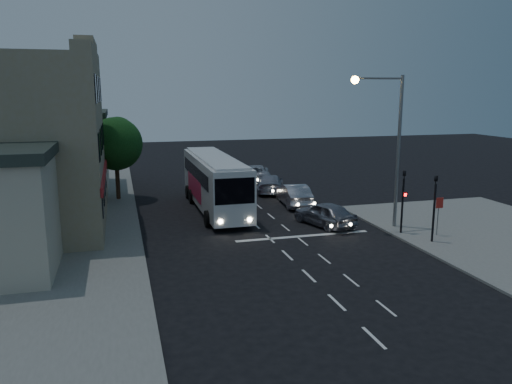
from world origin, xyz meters
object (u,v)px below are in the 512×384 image
object	(u,v)px
car_sedan_b	(270,183)
street_tree	(115,141)
car_sedan_a	(294,195)
traffic_signal_side	(435,200)
tour_bus	(215,181)
car_sedan_c	(256,173)
regulatory_sign	(439,210)
car_suv	(325,214)
streetlight	(389,134)
traffic_signal_main	(403,194)

from	to	relation	value
car_sedan_b	street_tree	xyz separation A→B (m)	(-12.13, 0.23, 3.77)
car_sedan_a	street_tree	world-z (taller)	street_tree
traffic_signal_side	street_tree	bearing A→B (deg)	135.50
tour_bus	car_sedan_c	xyz separation A→B (m)	(5.78, 10.25, -1.29)
tour_bus	regulatory_sign	world-z (taller)	tour_bus
regulatory_sign	car_suv	bearing A→B (deg)	142.19
car_suv	regulatory_sign	distance (m)	6.64
traffic_signal_side	streetlight	xyz separation A→B (m)	(-0.96, 3.40, 3.31)
tour_bus	car_sedan_c	size ratio (longest dim) A/B	2.26
street_tree	car_sedan_a	bearing A→B (deg)	-23.40
car_suv	car_sedan_c	world-z (taller)	car_suv
car_sedan_a	car_sedan_c	bearing A→B (deg)	-84.12
car_sedan_a	traffic_signal_main	xyz separation A→B (m)	(3.42, -8.89, 1.63)
car_suv	car_sedan_a	world-z (taller)	car_sedan_a
traffic_signal_main	regulatory_sign	xyz separation A→B (m)	(1.70, -1.01, -0.82)
tour_bus	regulatory_sign	size ratio (longest dim) A/B	5.64
car_sedan_a	traffic_signal_side	size ratio (longest dim) A/B	1.18
car_sedan_b	streetlight	bearing A→B (deg)	123.70
car_suv	car_sedan_a	xyz separation A→B (m)	(0.08, 5.86, 0.03)
traffic_signal_main	car_suv	bearing A→B (deg)	139.22
streetlight	street_tree	bearing A→B (deg)	140.49
car_sedan_c	traffic_signal_main	bearing A→B (deg)	113.63
traffic_signal_main	car_sedan_c	bearing A→B (deg)	100.20
car_sedan_b	traffic_signal_main	distance (m)	14.59
car_sedan_b	car_sedan_a	bearing A→B (deg)	111.28
car_sedan_a	car_sedan_c	size ratio (longest dim) A/B	0.88
traffic_signal_side	regulatory_sign	world-z (taller)	traffic_signal_side
traffic_signal_main	car_sedan_a	bearing A→B (deg)	111.08
car_sedan_b	car_sedan_c	xyz separation A→B (m)	(0.20, 5.25, 0.03)
street_tree	car_sedan_c	bearing A→B (deg)	22.14
car_suv	traffic_signal_main	bearing A→B (deg)	121.74
car_suv	traffic_signal_side	world-z (taller)	traffic_signal_side
traffic_signal_side	tour_bus	bearing A→B (deg)	132.13
car_suv	traffic_signal_main	size ratio (longest dim) A/B	1.09
car_suv	car_sedan_c	distance (m)	16.24
traffic_signal_main	streetlight	world-z (taller)	streetlight
car_sedan_a	traffic_signal_side	world-z (taller)	traffic_signal_side
car_sedan_c	regulatory_sign	size ratio (longest dim) A/B	2.50
tour_bus	car_sedan_c	bearing A→B (deg)	60.36
car_suv	street_tree	bearing A→B (deg)	-59.85
car_sedan_a	car_sedan_b	xyz separation A→B (m)	(-0.25, 5.13, -0.06)
traffic_signal_side	streetlight	world-z (taller)	streetlight
car_sedan_a	car_sedan_b	size ratio (longest dim) A/B	0.96
traffic_signal_side	streetlight	bearing A→B (deg)	105.70
car_sedan_c	streetlight	xyz separation A→B (m)	(3.21, -17.84, 4.97)
tour_bus	traffic_signal_side	xyz separation A→B (m)	(9.95, -11.00, 0.36)
car_suv	streetlight	size ratio (longest dim) A/B	0.50
tour_bus	car_suv	world-z (taller)	tour_bus
regulatory_sign	streetlight	bearing A→B (deg)	128.75
traffic_signal_main	street_tree	distance (m)	21.38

